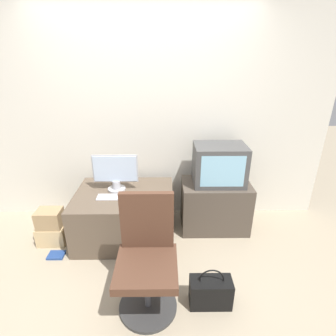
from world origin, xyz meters
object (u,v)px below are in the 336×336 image
at_px(crt_tv, 219,165).
at_px(book, 56,255).
at_px(mouse, 137,196).
at_px(cardboard_box_lower, 53,234).
at_px(office_chair, 147,261).
at_px(handbag, 211,292).
at_px(keyboard, 114,197).
at_px(main_monitor, 115,173).

bearing_deg(crt_tv, book, -163.22).
xyz_separation_m(mouse, cardboard_box_lower, (-0.97, -0.03, -0.47)).
bearing_deg(office_chair, handbag, -3.71).
height_order(mouse, office_chair, office_chair).
relative_size(keyboard, crt_tv, 0.63).
xyz_separation_m(main_monitor, keyboard, (0.00, -0.19, -0.20)).
bearing_deg(office_chair, mouse, 100.67).
height_order(crt_tv, book, crt_tv).
height_order(mouse, cardboard_box_lower, mouse).
height_order(main_monitor, crt_tv, crt_tv).
distance_m(office_chair, book, 1.24).
bearing_deg(keyboard, handbag, -42.55).
height_order(crt_tv, cardboard_box_lower, crt_tv).
relative_size(office_chair, handbag, 2.63).
relative_size(keyboard, cardboard_box_lower, 1.16).
height_order(office_chair, cardboard_box_lower, office_chair).
bearing_deg(main_monitor, mouse, -36.12).
relative_size(office_chair, cardboard_box_lower, 3.17).
xyz_separation_m(keyboard, handbag, (0.93, -0.85, -0.43)).
xyz_separation_m(crt_tv, office_chair, (-0.76, -1.10, -0.39)).
height_order(mouse, crt_tv, crt_tv).
height_order(main_monitor, book, main_monitor).
xyz_separation_m(office_chair, cardboard_box_lower, (-1.13, 0.79, -0.33)).
bearing_deg(office_chair, crt_tv, 55.12).
bearing_deg(book, main_monitor, 36.17).
bearing_deg(mouse, main_monitor, 143.88).
bearing_deg(main_monitor, keyboard, -89.71).
height_order(main_monitor, cardboard_box_lower, main_monitor).
xyz_separation_m(cardboard_box_lower, book, (0.11, -0.23, -0.10)).
distance_m(main_monitor, keyboard, 0.28).
height_order(keyboard, handbag, keyboard).
height_order(crt_tv, handbag, crt_tv).
bearing_deg(book, cardboard_box_lower, 115.35).
bearing_deg(book, mouse, 17.18).
bearing_deg(cardboard_box_lower, book, -64.65).
bearing_deg(mouse, office_chair, -79.33).
xyz_separation_m(main_monitor, handbag, (0.93, -1.04, -0.64)).
relative_size(main_monitor, office_chair, 0.51).
height_order(mouse, handbag, mouse).
height_order(office_chair, handbag, office_chair).
bearing_deg(handbag, mouse, 128.49).
height_order(crt_tv, office_chair, crt_tv).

